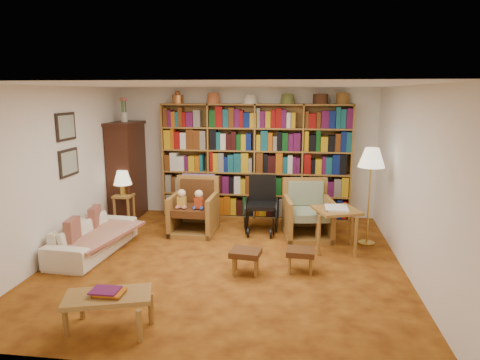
% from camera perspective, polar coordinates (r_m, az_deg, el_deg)
% --- Properties ---
extents(floor, '(5.00, 5.00, 0.00)m').
position_cam_1_polar(floor, '(6.33, -1.97, -10.75)').
color(floor, '#AB651A').
rests_on(floor, ground).
extents(ceiling, '(5.00, 5.00, 0.00)m').
position_cam_1_polar(ceiling, '(5.86, -2.14, 12.51)').
color(ceiling, white).
rests_on(ceiling, wall_back).
extents(wall_back, '(5.00, 0.00, 5.00)m').
position_cam_1_polar(wall_back, '(8.41, 0.78, 3.69)').
color(wall_back, white).
rests_on(wall_back, floor).
extents(wall_front, '(5.00, 0.00, 5.00)m').
position_cam_1_polar(wall_front, '(3.61, -8.71, -7.23)').
color(wall_front, white).
rests_on(wall_front, floor).
extents(wall_left, '(0.00, 5.00, 5.00)m').
position_cam_1_polar(wall_left, '(6.84, -23.18, 0.92)').
color(wall_left, white).
rests_on(wall_left, floor).
extents(wall_right, '(0.00, 5.00, 5.00)m').
position_cam_1_polar(wall_right, '(6.08, 21.86, -0.21)').
color(wall_right, white).
rests_on(wall_right, floor).
extents(bookshelf, '(3.60, 0.30, 2.42)m').
position_cam_1_polar(bookshelf, '(8.23, 2.02, 2.96)').
color(bookshelf, olive).
rests_on(bookshelf, floor).
extents(curio_cabinet, '(0.50, 0.95, 2.40)m').
position_cam_1_polar(curio_cabinet, '(8.54, -14.83, 1.42)').
color(curio_cabinet, '#3D1B10').
rests_on(curio_cabinet, floor).
extents(framed_pictures, '(0.03, 0.52, 0.97)m').
position_cam_1_polar(framed_pictures, '(7.03, -22.04, 4.37)').
color(framed_pictures, black).
rests_on(framed_pictures, wall_left).
extents(sofa, '(1.74, 0.77, 0.50)m').
position_cam_1_polar(sofa, '(6.93, -18.98, -7.20)').
color(sofa, white).
rests_on(sofa, floor).
extents(sofa_throw, '(1.07, 1.64, 0.04)m').
position_cam_1_polar(sofa_throw, '(6.89, -18.63, -6.83)').
color(sofa_throw, beige).
rests_on(sofa_throw, sofa).
extents(cushion_left, '(0.17, 0.37, 0.35)m').
position_cam_1_polar(cushion_left, '(7.23, -18.79, -4.75)').
color(cushion_left, maroon).
rests_on(cushion_left, sofa).
extents(cushion_right, '(0.16, 0.37, 0.36)m').
position_cam_1_polar(cushion_right, '(6.64, -21.44, -6.38)').
color(cushion_right, maroon).
rests_on(cushion_right, sofa).
extents(side_table_lamp, '(0.35, 0.35, 0.56)m').
position_cam_1_polar(side_table_lamp, '(8.19, -15.21, -3.07)').
color(side_table_lamp, olive).
rests_on(side_table_lamp, floor).
extents(table_lamp, '(0.33, 0.33, 0.45)m').
position_cam_1_polar(table_lamp, '(8.08, -15.39, 0.20)').
color(table_lamp, gold).
rests_on(table_lamp, side_table_lamp).
extents(armchair_leather, '(0.78, 0.83, 0.97)m').
position_cam_1_polar(armchair_leather, '(7.56, -6.03, -3.91)').
color(armchair_leather, olive).
rests_on(armchair_leather, floor).
extents(armchair_sage, '(0.90, 0.92, 0.96)m').
position_cam_1_polar(armchair_sage, '(7.37, 9.02, -4.61)').
color(armchair_sage, olive).
rests_on(armchair_sage, floor).
extents(wheelchair, '(0.56, 0.79, 0.99)m').
position_cam_1_polar(wheelchair, '(7.53, 2.90, -3.48)').
color(wheelchair, black).
rests_on(wheelchair, floor).
extents(floor_lamp, '(0.41, 0.41, 1.57)m').
position_cam_1_polar(floor_lamp, '(6.97, 17.13, 2.36)').
color(floor_lamp, gold).
rests_on(floor_lamp, floor).
extents(side_table_papers, '(0.79, 0.79, 0.69)m').
position_cam_1_polar(side_table_papers, '(6.74, 12.73, -4.59)').
color(side_table_papers, olive).
rests_on(side_table_papers, floor).
extents(footstool_a, '(0.43, 0.38, 0.33)m').
position_cam_1_polar(footstool_a, '(5.82, 0.76, -9.89)').
color(footstool_a, '#502A15').
rests_on(footstool_a, floor).
extents(footstool_b, '(0.39, 0.34, 0.32)m').
position_cam_1_polar(footstool_b, '(5.94, 8.08, -9.67)').
color(footstool_b, '#502A15').
rests_on(footstool_b, floor).
extents(coffee_table, '(0.95, 0.66, 0.44)m').
position_cam_1_polar(coffee_table, '(4.72, -17.17, -14.97)').
color(coffee_table, olive).
rests_on(coffee_table, floor).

